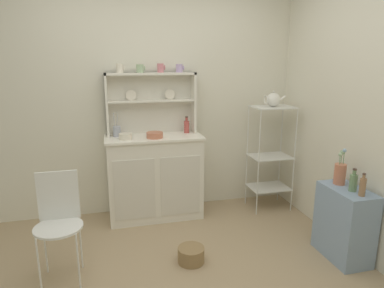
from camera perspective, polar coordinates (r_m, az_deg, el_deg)
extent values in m
cube|color=silver|center=(3.74, -6.89, 7.36)|extent=(3.84, 0.05, 2.50)
cube|color=white|center=(3.67, -6.29, -5.57)|extent=(0.98, 0.42, 0.90)
cube|color=silver|center=(3.47, -9.66, -7.68)|extent=(0.41, 0.01, 0.63)
cube|color=silver|center=(3.53, -1.96, -7.10)|extent=(0.41, 0.01, 0.63)
cube|color=white|center=(3.55, -6.47, 1.13)|extent=(1.01, 0.45, 0.02)
cube|color=silver|center=(3.69, -7.03, 6.89)|extent=(0.94, 0.02, 0.65)
cube|color=white|center=(3.58, -14.21, 6.37)|extent=(0.02, 0.18, 0.65)
cube|color=white|center=(3.70, 0.25, 7.01)|extent=(0.02, 0.18, 0.65)
cube|color=white|center=(3.61, -6.89, 7.26)|extent=(0.90, 0.16, 0.02)
cube|color=white|center=(3.59, -7.02, 11.71)|extent=(0.94, 0.18, 0.02)
cylinder|color=silver|center=(3.62, -10.28, 8.11)|extent=(0.11, 0.03, 0.11)
cylinder|color=silver|center=(3.67, -3.74, 8.38)|extent=(0.11, 0.03, 0.11)
cylinder|color=silver|center=(3.70, 11.20, -3.30)|extent=(0.01, 0.01, 1.18)
cylinder|color=silver|center=(3.90, 16.88, -2.78)|extent=(0.01, 0.01, 1.18)
cylinder|color=silver|center=(3.98, 9.29, -2.03)|extent=(0.01, 0.01, 1.18)
cylinder|color=silver|center=(4.16, 14.69, -1.60)|extent=(0.01, 0.01, 1.18)
cube|color=silver|center=(3.81, 13.53, 6.09)|extent=(0.45, 0.33, 0.01)
cube|color=silver|center=(3.92, 13.07, -2.06)|extent=(0.45, 0.33, 0.01)
cube|color=silver|center=(4.03, 12.78, -7.10)|extent=(0.45, 0.33, 0.01)
cube|color=#849EBC|center=(3.23, 24.33, -12.14)|extent=(0.28, 0.48, 0.63)
cylinder|color=white|center=(2.81, -24.45, -18.37)|extent=(0.01, 0.01, 0.45)
cylinder|color=white|center=(2.77, -18.67, -18.31)|extent=(0.01, 0.01, 0.45)
cylinder|color=white|center=(3.04, -23.56, -15.71)|extent=(0.01, 0.01, 0.45)
cylinder|color=white|center=(3.00, -18.29, -15.60)|extent=(0.01, 0.01, 0.45)
cylinder|color=white|center=(2.79, -21.65, -12.98)|extent=(0.36, 0.36, 0.02)
cube|color=white|center=(2.84, -21.68, -8.15)|extent=(0.31, 0.02, 0.40)
cylinder|color=#93754C|center=(3.01, -0.16, -18.22)|extent=(0.23, 0.23, 0.13)
cylinder|color=silver|center=(3.56, -12.14, 12.42)|extent=(0.07, 0.07, 0.09)
torus|color=silver|center=(3.56, -11.44, 12.53)|extent=(0.01, 0.05, 0.05)
cylinder|color=#9EB78E|center=(3.57, -8.80, 12.50)|extent=(0.07, 0.07, 0.08)
torus|color=#9EB78E|center=(3.58, -8.03, 12.59)|extent=(0.01, 0.05, 0.05)
cylinder|color=#D17A84|center=(3.60, -5.36, 12.67)|extent=(0.07, 0.07, 0.09)
torus|color=#D17A84|center=(3.61, -4.66, 12.76)|extent=(0.01, 0.05, 0.05)
cylinder|color=#B79ECC|center=(3.64, -2.17, 12.68)|extent=(0.07, 0.07, 0.08)
torus|color=#B79ECC|center=(3.65, -1.46, 12.76)|extent=(0.01, 0.05, 0.05)
cylinder|color=silver|center=(3.44, -11.18, 1.27)|extent=(0.13, 0.13, 0.06)
cylinder|color=#C67556|center=(3.47, -6.32, 1.52)|extent=(0.17, 0.17, 0.06)
cylinder|color=#B74C47|center=(3.68, -0.92, 2.89)|extent=(0.06, 0.06, 0.13)
cylinder|color=#B74C47|center=(3.67, -0.92, 4.19)|extent=(0.03, 0.03, 0.04)
cylinder|color=#4C382D|center=(3.66, -0.92, 4.59)|extent=(0.03, 0.03, 0.01)
cylinder|color=#B2B7C6|center=(3.58, -12.58, 2.09)|extent=(0.08, 0.08, 0.11)
cylinder|color=silver|center=(3.55, -12.96, 3.42)|extent=(0.02, 0.02, 0.20)
ellipsoid|color=silver|center=(3.54, -13.05, 5.09)|extent=(0.02, 0.01, 0.01)
cylinder|color=silver|center=(3.59, -12.57, 3.53)|extent=(0.03, 0.01, 0.19)
ellipsoid|color=silver|center=(3.57, -12.66, 5.16)|extent=(0.02, 0.01, 0.01)
sphere|color=white|center=(3.80, 13.60, 7.30)|extent=(0.15, 0.15, 0.15)
sphere|color=silver|center=(3.79, 13.67, 8.58)|extent=(0.02, 0.02, 0.02)
cylinder|color=white|center=(3.85, 15.01, 7.46)|extent=(0.09, 0.02, 0.07)
torus|color=white|center=(3.76, 12.41, 7.30)|extent=(0.01, 0.09, 0.09)
cylinder|color=#C67556|center=(3.18, 23.73, -4.68)|extent=(0.10, 0.10, 0.18)
cylinder|color=#4C844C|center=(3.16, 23.92, -2.36)|extent=(0.00, 0.01, 0.12)
sphere|color=#9EB78E|center=(3.14, 24.02, -1.33)|extent=(0.04, 0.04, 0.04)
cylinder|color=#4C844C|center=(3.13, 23.71, -2.60)|extent=(0.00, 0.01, 0.11)
sphere|color=#9EB78E|center=(3.11, 23.80, -1.66)|extent=(0.03, 0.03, 0.03)
cylinder|color=#4C844C|center=(3.15, 24.27, -2.24)|extent=(0.00, 0.01, 0.14)
sphere|color=#8EB2D1|center=(3.13, 24.40, -1.00)|extent=(0.03, 0.03, 0.03)
cylinder|color=#6B8C60|center=(3.06, 25.59, -5.96)|extent=(0.06, 0.06, 0.14)
cylinder|color=#6B8C60|center=(3.03, 25.77, -4.35)|extent=(0.03, 0.03, 0.04)
cylinder|color=#4C382D|center=(3.02, 25.82, -3.87)|extent=(0.03, 0.03, 0.01)
cylinder|color=#99704C|center=(2.98, 26.87, -6.54)|extent=(0.05, 0.05, 0.14)
cylinder|color=#99704C|center=(2.96, 27.06, -4.94)|extent=(0.02, 0.02, 0.03)
cylinder|color=#4C382D|center=(2.95, 27.10, -4.54)|extent=(0.03, 0.03, 0.01)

